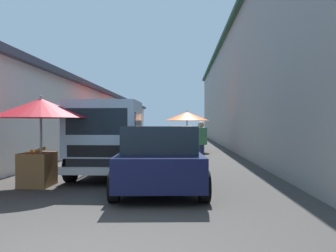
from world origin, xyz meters
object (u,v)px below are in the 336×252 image
at_px(fruit_stall_far_left, 188,121).
at_px(parked_scooter, 104,149).
at_px(vendor_by_crates, 201,141).
at_px(hatchback_car, 160,157).
at_px(fruit_stall_far_right, 40,119).
at_px(delivery_truck, 110,141).
at_px(fruit_stall_near_right, 111,117).
at_px(fruit_stall_near_left, 122,118).

xyz_separation_m(fruit_stall_far_left, parked_scooter, (-4.21, 3.63, -1.24)).
bearing_deg(vendor_by_crates, hatchback_car, 164.17).
relative_size(fruit_stall_far_right, delivery_truck, 0.46).
height_order(fruit_stall_near_right, delivery_truck, fruit_stall_near_right).
relative_size(fruit_stall_far_left, delivery_truck, 0.49).
xyz_separation_m(fruit_stall_far_left, vendor_by_crates, (-6.90, -0.36, -0.78)).
distance_m(fruit_stall_near_right, parked_scooter, 2.75).
height_order(hatchback_car, delivery_truck, delivery_truck).
relative_size(fruit_stall_far_right, vendor_by_crates, 1.43).
xyz_separation_m(hatchback_car, parked_scooter, (6.72, 2.85, -0.29)).
xyz_separation_m(fruit_stall_far_right, vendor_by_crates, (3.84, -3.99, -0.72)).
bearing_deg(hatchback_car, vendor_by_crates, -15.83).
distance_m(fruit_stall_near_left, vendor_by_crates, 10.74).
xyz_separation_m(fruit_stall_near_right, parked_scooter, (-2.37, -0.19, -1.38)).
bearing_deg(fruit_stall_far_left, fruit_stall_near_right, 115.78).
distance_m(fruit_stall_near_left, parked_scooter, 7.19).
xyz_separation_m(fruit_stall_near_right, fruit_stall_far_left, (1.84, -3.81, -0.15)).
relative_size(hatchback_car, vendor_by_crates, 2.53).
bearing_deg(hatchback_car, parked_scooter, 22.93).
bearing_deg(fruit_stall_near_left, vendor_by_crates, -155.50).
bearing_deg(fruit_stall_far_right, fruit_stall_far_left, -18.69).
relative_size(fruit_stall_far_left, vendor_by_crates, 1.53).
relative_size(vendor_by_crates, parked_scooter, 0.96).
distance_m(fruit_stall_near_left, fruit_stall_far_left, 4.96).
bearing_deg(vendor_by_crates, fruit_stall_far_right, 133.88).
xyz_separation_m(fruit_stall_far_right, parked_scooter, (6.53, -0.01, -1.17)).
distance_m(fruit_stall_far_right, delivery_truck, 2.04).
relative_size(hatchback_car, delivery_truck, 0.81).
distance_m(hatchback_car, delivery_truck, 2.19).
relative_size(delivery_truck, vendor_by_crates, 3.12).
bearing_deg(hatchback_car, fruit_stall_far_left, -4.09).
bearing_deg(delivery_truck, fruit_stall_near_right, 11.70).
relative_size(delivery_truck, parked_scooter, 3.00).
bearing_deg(fruit_stall_far_left, parked_scooter, 139.25).
bearing_deg(fruit_stall_near_left, fruit_stall_far_right, -178.14).
height_order(fruit_stall_near_left, vendor_by_crates, fruit_stall_near_left).
bearing_deg(fruit_stall_near_left, parked_scooter, -176.37).
height_order(fruit_stall_far_left, vendor_by_crates, fruit_stall_far_left).
bearing_deg(fruit_stall_far_right, hatchback_car, -93.84).
height_order(fruit_stall_near_right, fruit_stall_near_left, fruit_stall_near_left).
relative_size(hatchback_car, parked_scooter, 2.43).
bearing_deg(hatchback_car, fruit_stall_near_left, 13.45).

